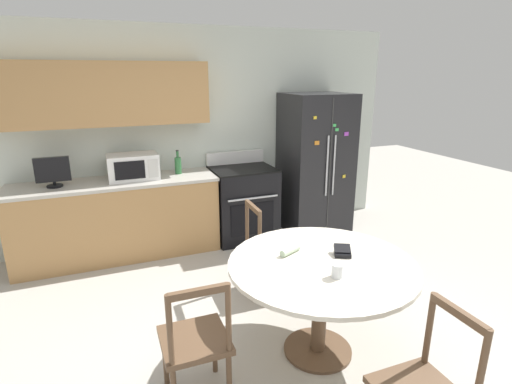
{
  "coord_description": "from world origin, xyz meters",
  "views": [
    {
      "loc": [
        -1.23,
        -2.28,
        2.07
      ],
      "look_at": [
        0.16,
        1.15,
        0.95
      ],
      "focal_mm": 28.0,
      "sensor_mm": 36.0,
      "label": 1
    }
  ],
  "objects_px": {
    "refrigerator": "(315,163)",
    "microwave": "(133,167)",
    "dining_chair_far": "(269,249)",
    "wallet": "(342,252)",
    "countertop_tv": "(53,171)",
    "dining_chair_left": "(196,342)",
    "oven_range": "(243,202)",
    "counter_bottle": "(178,165)",
    "candle_glass": "(337,272)"
  },
  "relations": [
    {
      "from": "dining_chair_left",
      "to": "refrigerator",
      "type": "bearing_deg",
      "value": 47.95
    },
    {
      "from": "microwave",
      "to": "wallet",
      "type": "xyz_separation_m",
      "value": [
        1.26,
        -2.31,
        -0.26
      ]
    },
    {
      "from": "oven_range",
      "to": "candle_glass",
      "type": "distance_m",
      "value": 2.58
    },
    {
      "from": "microwave",
      "to": "oven_range",
      "type": "bearing_deg",
      "value": -1.77
    },
    {
      "from": "refrigerator",
      "to": "oven_range",
      "type": "relative_size",
      "value": 1.68
    },
    {
      "from": "countertop_tv",
      "to": "dining_chair_left",
      "type": "xyz_separation_m",
      "value": [
        0.9,
        -2.44,
        -0.64
      ]
    },
    {
      "from": "counter_bottle",
      "to": "dining_chair_left",
      "type": "relative_size",
      "value": 0.32
    },
    {
      "from": "microwave",
      "to": "dining_chair_left",
      "type": "height_order",
      "value": "microwave"
    },
    {
      "from": "refrigerator",
      "to": "microwave",
      "type": "distance_m",
      "value": 2.31
    },
    {
      "from": "counter_bottle",
      "to": "dining_chair_far",
      "type": "height_order",
      "value": "counter_bottle"
    },
    {
      "from": "oven_range",
      "to": "microwave",
      "type": "height_order",
      "value": "microwave"
    },
    {
      "from": "dining_chair_left",
      "to": "candle_glass",
      "type": "relative_size",
      "value": 9.61
    },
    {
      "from": "dining_chair_left",
      "to": "countertop_tv",
      "type": "bearing_deg",
      "value": 111.17
    },
    {
      "from": "microwave",
      "to": "wallet",
      "type": "relative_size",
      "value": 3.28
    },
    {
      "from": "oven_range",
      "to": "wallet",
      "type": "height_order",
      "value": "oven_range"
    },
    {
      "from": "refrigerator",
      "to": "dining_chair_left",
      "type": "height_order",
      "value": "refrigerator"
    },
    {
      "from": "oven_range",
      "to": "countertop_tv",
      "type": "height_order",
      "value": "countertop_tv"
    },
    {
      "from": "oven_range",
      "to": "wallet",
      "type": "xyz_separation_m",
      "value": [
        -0.04,
        -2.27,
        0.32
      ]
    },
    {
      "from": "refrigerator",
      "to": "microwave",
      "type": "bearing_deg",
      "value": 177.95
    },
    {
      "from": "oven_range",
      "to": "candle_glass",
      "type": "height_order",
      "value": "oven_range"
    },
    {
      "from": "microwave",
      "to": "wallet",
      "type": "height_order",
      "value": "microwave"
    },
    {
      "from": "microwave",
      "to": "refrigerator",
      "type": "bearing_deg",
      "value": -2.05
    },
    {
      "from": "oven_range",
      "to": "counter_bottle",
      "type": "height_order",
      "value": "counter_bottle"
    },
    {
      "from": "dining_chair_far",
      "to": "wallet",
      "type": "xyz_separation_m",
      "value": [
        0.19,
        -0.93,
        0.35
      ]
    },
    {
      "from": "dining_chair_left",
      "to": "dining_chair_far",
      "type": "xyz_separation_m",
      "value": [
        0.98,
        1.08,
        0.0
      ]
    },
    {
      "from": "countertop_tv",
      "to": "dining_chair_left",
      "type": "distance_m",
      "value": 2.68
    },
    {
      "from": "candle_glass",
      "to": "dining_chair_far",
      "type": "bearing_deg",
      "value": 88.5
    },
    {
      "from": "counter_bottle",
      "to": "microwave",
      "type": "bearing_deg",
      "value": -173.77
    },
    {
      "from": "microwave",
      "to": "counter_bottle",
      "type": "height_order",
      "value": "microwave"
    },
    {
      "from": "dining_chair_far",
      "to": "candle_glass",
      "type": "distance_m",
      "value": 1.25
    },
    {
      "from": "microwave",
      "to": "counter_bottle",
      "type": "distance_m",
      "value": 0.52
    },
    {
      "from": "refrigerator",
      "to": "dining_chair_left",
      "type": "relative_size",
      "value": 2.01
    },
    {
      "from": "oven_range",
      "to": "dining_chair_left",
      "type": "relative_size",
      "value": 1.2
    },
    {
      "from": "counter_bottle",
      "to": "dining_chair_far",
      "type": "distance_m",
      "value": 1.65
    },
    {
      "from": "countertop_tv",
      "to": "microwave",
      "type": "bearing_deg",
      "value": 2.19
    },
    {
      "from": "wallet",
      "to": "countertop_tv",
      "type": "bearing_deg",
      "value": 132.27
    },
    {
      "from": "counter_bottle",
      "to": "dining_chair_far",
      "type": "bearing_deg",
      "value": -69.0
    },
    {
      "from": "countertop_tv",
      "to": "dining_chair_left",
      "type": "height_order",
      "value": "countertop_tv"
    },
    {
      "from": "microwave",
      "to": "dining_chair_far",
      "type": "height_order",
      "value": "microwave"
    },
    {
      "from": "refrigerator",
      "to": "countertop_tv",
      "type": "distance_m",
      "value": 3.12
    },
    {
      "from": "dining_chair_far",
      "to": "wallet",
      "type": "relative_size",
      "value": 5.39
    },
    {
      "from": "candle_glass",
      "to": "countertop_tv",
      "type": "bearing_deg",
      "value": 125.98
    },
    {
      "from": "oven_range",
      "to": "dining_chair_far",
      "type": "distance_m",
      "value": 1.36
    },
    {
      "from": "counter_bottle",
      "to": "candle_glass",
      "type": "xyz_separation_m",
      "value": [
        0.52,
        -2.64,
        -0.21
      ]
    },
    {
      "from": "counter_bottle",
      "to": "wallet",
      "type": "xyz_separation_m",
      "value": [
        0.74,
        -2.37,
        -0.22
      ]
    },
    {
      "from": "oven_range",
      "to": "wallet",
      "type": "bearing_deg",
      "value": -91.06
    },
    {
      "from": "refrigerator",
      "to": "microwave",
      "type": "relative_size",
      "value": 3.3
    },
    {
      "from": "refrigerator",
      "to": "wallet",
      "type": "height_order",
      "value": "refrigerator"
    },
    {
      "from": "refrigerator",
      "to": "dining_chair_far",
      "type": "distance_m",
      "value": 1.86
    },
    {
      "from": "refrigerator",
      "to": "candle_glass",
      "type": "relative_size",
      "value": 19.28
    }
  ]
}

